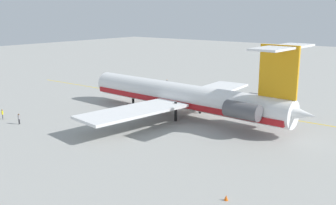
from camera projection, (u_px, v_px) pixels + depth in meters
ground at (182, 108)px, 72.53m from camera, size 310.89×310.89×0.00m
main_jetliner at (188, 97)px, 65.61m from camera, size 44.93×39.88×13.09m
ground_crew_near_nose at (167, 82)px, 94.00m from camera, size 0.41×0.26×1.64m
ground_crew_near_tail at (19, 118)px, 61.87m from camera, size 0.28×0.44×1.73m
ground_crew_portside at (2, 113)px, 64.83m from camera, size 0.38×0.27×1.69m
safety_cone_nose at (226, 198)px, 36.91m from camera, size 0.40×0.40×0.55m
taxiway_centreline at (209, 106)px, 73.97m from camera, size 99.51×2.28×0.01m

